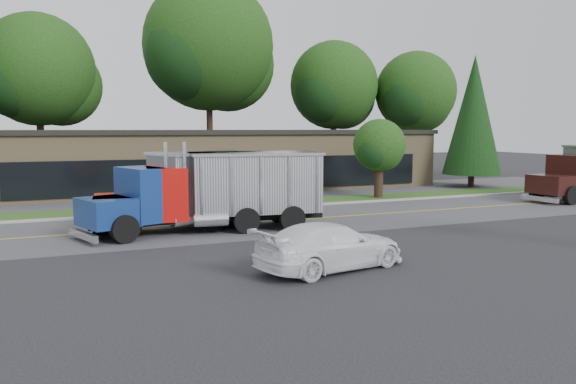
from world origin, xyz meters
name	(u,v)px	position (x,y,z in m)	size (l,w,h in m)	color
ground	(359,264)	(0.00, 0.00, 0.00)	(140.00, 140.00, 0.00)	#313136
road	(264,222)	(0.00, 9.00, 0.00)	(60.00, 8.00, 0.02)	#55555A
center_line	(264,222)	(0.00, 9.00, 0.00)	(60.00, 0.12, 0.01)	gold
curb	(238,210)	(0.00, 13.20, 0.00)	(60.00, 0.30, 0.12)	#9E9E99
grass_verge	(228,206)	(0.00, 15.00, 0.00)	(60.00, 3.40, 0.03)	#304C1A
far_parking	(206,196)	(0.00, 20.00, 0.00)	(60.00, 7.00, 0.02)	#55555A
strip_mall	(212,160)	(2.00, 26.00, 2.00)	(32.00, 12.00, 4.00)	#9A835E
tree_far_b	(40,75)	(-9.86, 34.11, 8.64)	(9.49, 8.93, 13.54)	#382619
tree_far_c	(210,52)	(4.19, 34.15, 11.20)	(12.30, 11.58, 17.55)	#382619
tree_far_d	(335,90)	(16.14, 33.11, 8.13)	(8.93, 8.41, 12.75)	#382619
tree_far_e	(416,96)	(24.13, 31.10, 7.61)	(8.37, 7.87, 11.93)	#382619
evergreen_right	(473,115)	(20.00, 18.00, 5.41)	(4.33, 4.33, 9.84)	#382619
tree_verge	(380,148)	(10.05, 15.04, 3.19)	(3.52, 3.31, 5.02)	#382619
dump_truck_red	(225,189)	(-2.31, 7.67, 1.81)	(9.85, 3.63, 3.36)	black
dump_truck_blue	(186,188)	(-3.84, 8.50, 1.80)	(8.36, 4.91, 3.36)	black
rally_car	(331,246)	(-1.17, -0.21, 0.74)	(2.07, 5.08, 1.48)	white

